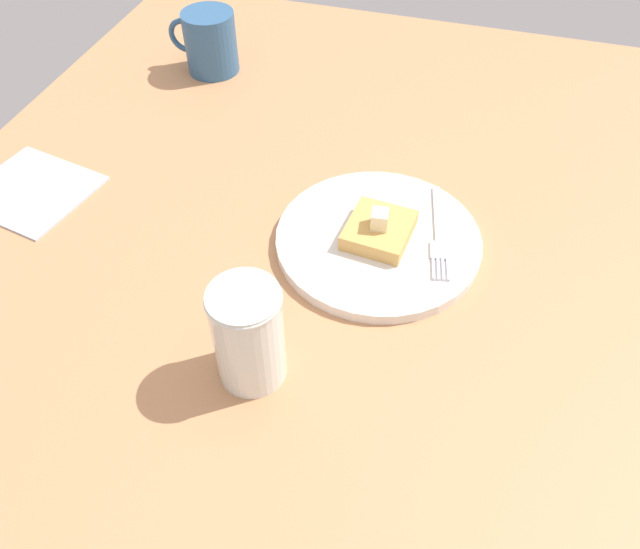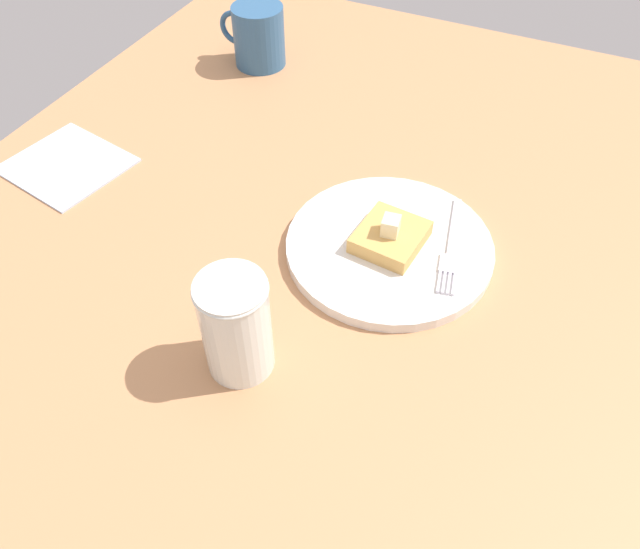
% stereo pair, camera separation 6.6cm
% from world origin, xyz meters
% --- Properties ---
extents(table_surface, '(1.17, 1.17, 0.03)m').
position_xyz_m(table_surface, '(0.00, 0.00, 0.01)').
color(table_surface, tan).
rests_on(table_surface, ground).
extents(plate, '(0.25, 0.25, 0.01)m').
position_xyz_m(plate, '(0.00, 0.02, 0.03)').
color(plate, silver).
rests_on(plate, table_surface).
extents(toast_slice_center, '(0.08, 0.09, 0.02)m').
position_xyz_m(toast_slice_center, '(0.00, 0.02, 0.05)').
color(toast_slice_center, tan).
rests_on(toast_slice_center, plate).
extents(butter_pat_primary, '(0.02, 0.02, 0.02)m').
position_xyz_m(butter_pat_primary, '(0.00, 0.02, 0.07)').
color(butter_pat_primary, '#F3E6B5').
rests_on(butter_pat_primary, toast_slice_center).
extents(fork, '(0.05, 0.16, 0.00)m').
position_xyz_m(fork, '(-0.07, -0.00, 0.04)').
color(fork, silver).
rests_on(fork, plate).
extents(syrup_jar, '(0.07, 0.07, 0.12)m').
position_xyz_m(syrup_jar, '(0.08, 0.23, 0.08)').
color(syrup_jar, '#57250F').
rests_on(syrup_jar, table_surface).
extents(napkin, '(0.17, 0.16, 0.00)m').
position_xyz_m(napkin, '(0.46, 0.05, 0.03)').
color(napkin, silver).
rests_on(napkin, table_surface).
extents(coffee_mug, '(0.11, 0.08, 0.10)m').
position_xyz_m(coffee_mug, '(0.35, -0.31, 0.07)').
color(coffee_mug, '#2F5B87').
rests_on(coffee_mug, table_surface).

